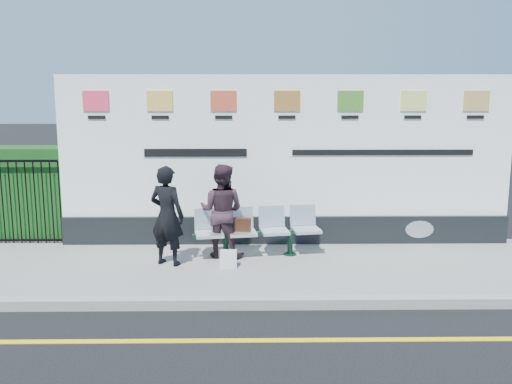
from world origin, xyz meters
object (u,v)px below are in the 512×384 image
at_px(bench, 258,243).
at_px(woman_left, 167,216).
at_px(billboard, 286,172).
at_px(woman_right, 222,211).

bearing_deg(bench, woman_left, -173.49).
relative_size(billboard, bench, 3.85).
distance_m(billboard, woman_left, 2.39).
xyz_separation_m(billboard, woman_right, (-1.11, -0.87, -0.52)).
xyz_separation_m(billboard, bench, (-0.51, -0.88, -1.08)).
height_order(billboard, woman_left, billboard).
bearing_deg(woman_left, bench, -140.92).
bearing_deg(woman_right, woman_left, 41.89).
height_order(billboard, woman_right, billboard).
relative_size(woman_left, woman_right, 1.02).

